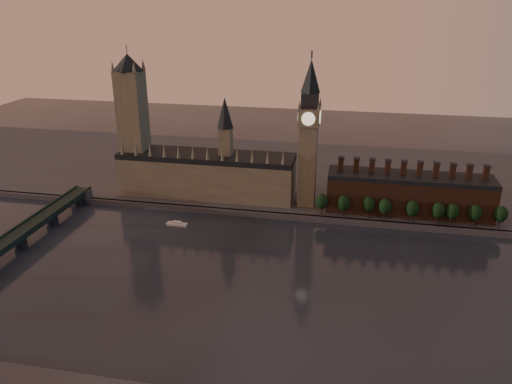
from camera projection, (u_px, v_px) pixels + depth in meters
ground at (265, 290)px, 261.71m from camera, size 900.00×900.00×0.00m
north_bank at (302, 175)px, 423.45m from camera, size 900.00×182.00×4.00m
palace_of_westminster at (207, 172)px, 370.23m from camera, size 130.00×30.30×74.00m
victoria_tower at (133, 119)px, 366.57m from camera, size 24.00×24.00×108.00m
big_ben at (309, 133)px, 339.42m from camera, size 15.00×15.00×107.00m
chimney_block at (409, 193)px, 341.14m from camera, size 110.00×25.00×37.00m
embankment_tree_0 at (322, 201)px, 338.80m from camera, size 8.60×8.60×14.88m
embankment_tree_1 at (344, 203)px, 336.07m from camera, size 8.60×8.60×14.88m
embankment_tree_2 at (369, 204)px, 334.13m from camera, size 8.60×8.60×14.88m
embankment_tree_3 at (385, 206)px, 330.71m from camera, size 8.60×8.60×14.88m
embankment_tree_4 at (412, 208)px, 327.55m from camera, size 8.60×8.60×14.88m
embankment_tree_5 at (438, 210)px, 324.60m from camera, size 8.60×8.60×14.88m
embankment_tree_6 at (452, 212)px, 322.99m from camera, size 8.60×8.60×14.88m
embankment_tree_7 at (475, 213)px, 321.24m from camera, size 8.60×8.60×14.88m
embankment_tree_8 at (501, 214)px, 319.05m from camera, size 8.60×8.60×14.88m
river_boat at (177, 224)px, 334.66m from camera, size 14.19×4.54×2.81m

